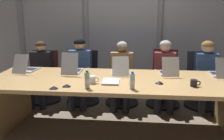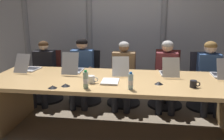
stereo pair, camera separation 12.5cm
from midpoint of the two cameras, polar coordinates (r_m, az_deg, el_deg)
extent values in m
plane|color=#7F705B|center=(3.74, 2.13, -13.16)|extent=(11.93, 11.93, 0.00)
cube|color=tan|center=(3.47, 2.24, -2.50)|extent=(3.55, 1.19, 0.05)
cube|color=black|center=(3.49, 2.23, -3.52)|extent=(3.02, 0.10, 0.06)
cube|color=tan|center=(4.02, -20.13, -6.62)|extent=(0.08, 1.01, 0.70)
cube|color=#B2B2B7|center=(5.35, 4.47, 11.94)|extent=(5.96, 0.10, 3.04)
cylinder|color=gray|center=(5.87, -18.39, 11.47)|extent=(0.12, 0.12, 2.97)
cylinder|color=gray|center=(5.41, -4.48, 11.96)|extent=(0.12, 0.12, 2.97)
cylinder|color=gray|center=(5.30, 12.32, 11.65)|extent=(0.12, 0.12, 2.97)
cube|color=#BCBCC1|center=(4.16, -16.96, 0.18)|extent=(0.26, 0.34, 0.02)
cube|color=black|center=(4.18, -16.81, 0.38)|extent=(0.21, 0.19, 0.00)
cube|color=#BCBCC1|center=(3.95, -18.79, 1.43)|extent=(0.24, 0.17, 0.27)
cube|color=black|center=(3.95, -18.75, 1.48)|extent=(0.22, 0.14, 0.24)
cube|color=#A8ADB7|center=(3.92, -7.58, -0.17)|extent=(0.25, 0.35, 0.02)
cube|color=black|center=(3.94, -7.49, 0.06)|extent=(0.21, 0.19, 0.00)
cube|color=#A8ADB7|center=(3.67, -8.49, 1.46)|extent=(0.24, 0.12, 0.31)
cube|color=black|center=(3.67, -8.47, 1.51)|extent=(0.22, 0.10, 0.28)
cube|color=beige|center=(3.81, 2.77, -0.46)|extent=(0.28, 0.34, 0.02)
cube|color=black|center=(3.83, 2.76, -0.23)|extent=(0.22, 0.20, 0.00)
cube|color=beige|center=(3.56, 2.97, 0.80)|extent=(0.25, 0.18, 0.26)
cube|color=black|center=(3.56, 2.96, 0.86)|extent=(0.23, 0.15, 0.23)
cube|color=beige|center=(3.83, 13.44, -0.77)|extent=(0.26, 0.32, 0.02)
cube|color=black|center=(3.85, 13.39, -0.54)|extent=(0.21, 0.18, 0.00)
cube|color=beige|center=(3.60, 14.14, 0.57)|extent=(0.25, 0.13, 0.26)
cube|color=black|center=(3.61, 14.12, 0.62)|extent=(0.22, 0.11, 0.24)
cube|color=#BCBCC1|center=(3.97, 24.06, -1.09)|extent=(0.23, 0.31, 0.02)
cube|color=black|center=(3.99, 23.98, -0.87)|extent=(0.20, 0.17, 0.00)
cube|color=#511E19|center=(4.84, -13.92, -1.91)|extent=(0.49, 0.49, 0.08)
cube|color=#511E19|center=(4.97, -13.15, 1.77)|extent=(0.43, 0.12, 0.46)
cylinder|color=#262628|center=(4.90, -13.78, -4.24)|extent=(0.05, 0.05, 0.33)
cylinder|color=black|center=(4.96, -13.65, -6.29)|extent=(0.60, 0.60, 0.04)
cube|color=black|center=(4.62, -5.44, -2.30)|extent=(0.54, 0.54, 0.08)
cube|color=black|center=(4.75, -4.57, 1.65)|extent=(0.44, 0.17, 0.48)
cylinder|color=#262628|center=(4.68, -5.38, -4.73)|extent=(0.05, 0.05, 0.33)
cylinder|color=black|center=(4.75, -5.33, -6.86)|extent=(0.60, 0.60, 0.04)
cube|color=#511E19|center=(4.52, 3.46, -2.65)|extent=(0.52, 0.52, 0.08)
cube|color=#511E19|center=(4.66, 3.45, 1.32)|extent=(0.44, 0.16, 0.46)
cylinder|color=#262628|center=(4.58, 3.42, -5.13)|extent=(0.05, 0.05, 0.33)
cylinder|color=black|center=(4.64, 3.39, -7.30)|extent=(0.60, 0.60, 0.04)
cube|color=#511E19|center=(4.53, 12.80, -2.95)|extent=(0.54, 0.54, 0.08)
cube|color=#511E19|center=(4.66, 13.13, 1.34)|extent=(0.44, 0.18, 0.52)
cylinder|color=#262628|center=(4.59, 12.66, -5.42)|extent=(0.05, 0.05, 0.33)
cylinder|color=black|center=(4.65, 12.53, -7.59)|extent=(0.60, 0.60, 0.04)
cube|color=#2D2D38|center=(4.64, 21.10, -3.15)|extent=(0.55, 0.55, 0.08)
cube|color=#2D2D38|center=(4.76, 20.41, 0.91)|extent=(0.45, 0.19, 0.49)
cylinder|color=#262628|center=(4.70, 20.88, -5.56)|extent=(0.05, 0.05, 0.33)
cylinder|color=black|center=(4.76, 20.69, -7.68)|extent=(0.60, 0.60, 0.04)
cube|color=black|center=(4.75, -14.21, 1.31)|extent=(0.37, 0.23, 0.49)
sphere|color=beige|center=(4.69, -14.45, 5.32)|extent=(0.18, 0.18, 0.18)
ellipsoid|color=#472D19|center=(4.69, -14.47, 5.59)|extent=(0.18, 0.18, 0.13)
cylinder|color=black|center=(4.69, -12.50, 1.92)|extent=(0.07, 0.14, 0.27)
cylinder|color=beige|center=(4.52, -13.24, -0.08)|extent=(0.07, 0.30, 0.06)
cylinder|color=black|center=(4.79, -15.96, 1.97)|extent=(0.07, 0.14, 0.27)
cylinder|color=beige|center=(4.63, -16.80, 0.01)|extent=(0.07, 0.30, 0.06)
cylinder|color=#262833|center=(4.60, -13.67, -2.58)|extent=(0.14, 0.40, 0.13)
cylinder|color=#262833|center=(4.51, -14.27, -5.75)|extent=(0.11, 0.11, 0.43)
cylinder|color=#262833|center=(4.67, -15.98, -2.48)|extent=(0.14, 0.40, 0.13)
cylinder|color=#262833|center=(4.58, -16.63, -5.59)|extent=(0.11, 0.11, 0.43)
cube|color=#335184|center=(4.53, -5.89, 1.30)|extent=(0.39, 0.23, 0.52)
sphere|color=tan|center=(4.47, -6.00, 5.88)|extent=(0.20, 0.20, 0.20)
ellipsoid|color=black|center=(4.47, -6.01, 6.20)|extent=(0.20, 0.20, 0.15)
cylinder|color=#335184|center=(4.49, -3.89, 2.14)|extent=(0.07, 0.14, 0.27)
cylinder|color=tan|center=(4.31, -4.34, 0.05)|extent=(0.07, 0.30, 0.06)
cylinder|color=#335184|center=(4.55, -7.90, 2.21)|extent=(0.07, 0.14, 0.27)
cylinder|color=tan|center=(4.38, -8.50, 0.15)|extent=(0.07, 0.30, 0.06)
cylinder|color=#262833|center=(4.40, -5.05, -3.00)|extent=(0.14, 0.40, 0.13)
cylinder|color=#262833|center=(4.30, -5.44, -6.33)|extent=(0.11, 0.11, 0.43)
cylinder|color=#262833|center=(4.44, -7.58, -2.91)|extent=(0.14, 0.40, 0.13)
cylinder|color=#262833|center=(4.34, -8.05, -6.20)|extent=(0.11, 0.11, 0.43)
cube|color=olive|center=(4.42, 3.45, 0.87)|extent=(0.39, 0.23, 0.50)
sphere|color=#8C6647|center=(4.36, 3.52, 5.27)|extent=(0.18, 0.18, 0.18)
ellipsoid|color=#B2ADA8|center=(4.36, 3.52, 5.56)|extent=(0.18, 0.18, 0.13)
cylinder|color=olive|center=(4.40, 5.60, 1.54)|extent=(0.07, 0.14, 0.27)
cylinder|color=#8C6647|center=(4.22, 5.39, -0.61)|extent=(0.07, 0.30, 0.06)
cylinder|color=olive|center=(4.43, 1.33, 1.69)|extent=(0.07, 0.14, 0.27)
cylinder|color=#8C6647|center=(4.25, 0.95, -0.44)|extent=(0.07, 0.30, 0.06)
cylinder|color=#262833|center=(4.30, 4.47, -3.40)|extent=(0.14, 0.40, 0.13)
cylinder|color=#262833|center=(4.19, 4.22, -6.83)|extent=(0.11, 0.11, 0.43)
cylinder|color=#262833|center=(4.32, 1.82, -3.29)|extent=(0.14, 0.40, 0.13)
cylinder|color=#262833|center=(4.21, 1.49, -6.70)|extent=(0.11, 0.11, 0.43)
cube|color=brown|center=(4.43, 12.98, 0.64)|extent=(0.37, 0.24, 0.51)
sphere|color=beige|center=(4.36, 13.24, 5.20)|extent=(0.19, 0.19, 0.19)
ellipsoid|color=#B2ADA8|center=(4.36, 13.26, 5.52)|extent=(0.20, 0.20, 0.15)
cylinder|color=brown|center=(4.43, 14.96, 1.37)|extent=(0.08, 0.14, 0.27)
cylinder|color=beige|center=(4.25, 15.06, -0.78)|extent=(0.08, 0.30, 0.06)
cylinder|color=brown|center=(4.41, 11.09, 1.55)|extent=(0.08, 0.14, 0.27)
cylinder|color=beige|center=(4.23, 11.03, -0.60)|extent=(0.08, 0.30, 0.06)
cylinder|color=#262833|center=(4.32, 14.20, -3.71)|extent=(0.15, 0.41, 0.13)
cylinder|color=#262833|center=(4.22, 14.17, -7.12)|extent=(0.11, 0.11, 0.43)
cylinder|color=#262833|center=(4.31, 11.54, -3.60)|extent=(0.15, 0.41, 0.13)
cylinder|color=#262833|center=(4.21, 11.44, -7.02)|extent=(0.11, 0.11, 0.43)
cube|color=#335184|center=(4.55, 21.67, 0.29)|extent=(0.36, 0.22, 0.50)
sphere|color=beige|center=(4.48, 22.08, 4.75)|extent=(0.20, 0.20, 0.20)
ellipsoid|color=olive|center=(4.48, 22.11, 5.07)|extent=(0.21, 0.21, 0.15)
cylinder|color=#335184|center=(4.58, 23.57, 0.97)|extent=(0.07, 0.14, 0.27)
cylinder|color=beige|center=(4.40, 24.12, -1.12)|extent=(0.07, 0.30, 0.06)
cylinder|color=#335184|center=(4.50, 19.88, 1.12)|extent=(0.07, 0.14, 0.27)
cylinder|color=beige|center=(4.33, 20.29, -1.01)|extent=(0.07, 0.30, 0.06)
cylinder|color=#262833|center=(4.46, 23.17, -3.88)|extent=(0.13, 0.40, 0.13)
cylinder|color=#262833|center=(4.36, 23.50, -7.18)|extent=(0.11, 0.11, 0.43)
cylinder|color=#262833|center=(4.41, 20.66, -3.83)|extent=(0.13, 0.40, 0.13)
cylinder|color=#262833|center=(4.31, 20.92, -7.17)|extent=(0.11, 0.11, 0.43)
cylinder|color=silver|center=(3.03, 5.42, -2.63)|extent=(0.06, 0.06, 0.19)
cylinder|color=white|center=(3.03, 5.41, -2.80)|extent=(0.06, 0.06, 0.06)
cylinder|color=blue|center=(3.00, 5.46, -0.66)|extent=(0.03, 0.03, 0.02)
cylinder|color=#ADD1B2|center=(3.07, -4.78, -2.29)|extent=(0.06, 0.06, 0.20)
cylinder|color=white|center=(3.07, -4.77, -2.47)|extent=(0.06, 0.06, 0.06)
cylinder|color=green|center=(3.04, -4.82, -0.25)|extent=(0.03, 0.03, 0.02)
cylinder|color=white|center=(3.28, -3.61, -2.13)|extent=(0.09, 0.09, 0.10)
torus|color=white|center=(3.27, -2.61, -2.17)|extent=(0.07, 0.01, 0.07)
cylinder|color=black|center=(3.28, 18.89, -2.98)|extent=(0.08, 0.08, 0.09)
torus|color=black|center=(3.29, 19.82, -3.01)|extent=(0.06, 0.01, 0.06)
cone|color=black|center=(3.19, -9.32, -3.34)|extent=(0.11, 0.11, 0.03)
cone|color=black|center=(3.30, 11.57, -2.87)|extent=(0.11, 0.11, 0.03)
cone|color=black|center=(3.15, -12.15, -3.72)|extent=(0.11, 0.11, 0.03)
cube|color=silver|center=(3.33, 0.65, -2.61)|extent=(0.22, 0.30, 0.02)
cylinder|color=silver|center=(3.18, 0.32, -3.16)|extent=(0.21, 0.02, 0.01)
camera|label=1|loc=(0.06, -88.99, 0.25)|focal=40.56mm
camera|label=2|loc=(0.06, 91.01, -0.25)|focal=40.56mm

